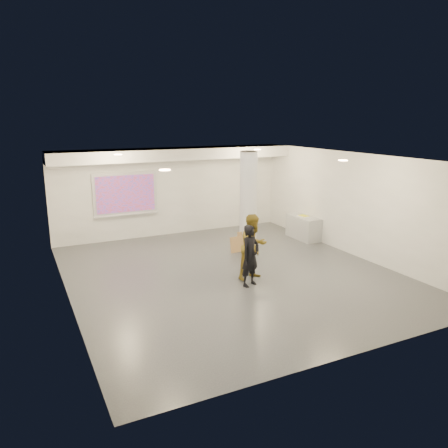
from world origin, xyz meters
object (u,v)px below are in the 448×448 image
column (248,201)px  projection_screen (126,194)px  credenza (303,228)px  man (253,247)px  woman (250,256)px

column → projection_screen: column is taller
credenza → man: bearing=-143.7°
column → man: bearing=-116.0°
projection_screen → column: bearing=-40.6°
projection_screen → woman: size_ratio=1.40×
projection_screen → woman: projection_screen is taller
credenza → woman: size_ratio=0.87×
credenza → man: man is taller
column → projection_screen: (-3.10, 2.65, 0.03)m
credenza → column: bearing=-176.1°
woman → projection_screen: bearing=86.4°
projection_screen → credenza: bearing=-25.1°
credenza → woman: woman is taller
projection_screen → woman: bearing=-72.8°
woman → credenza: bearing=17.4°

